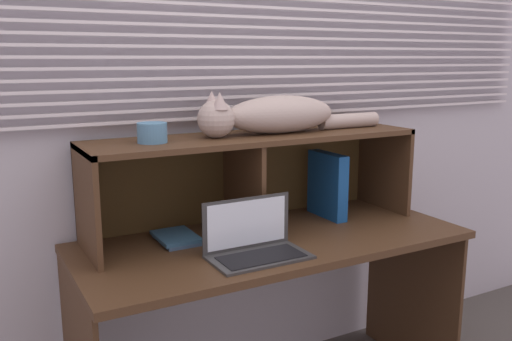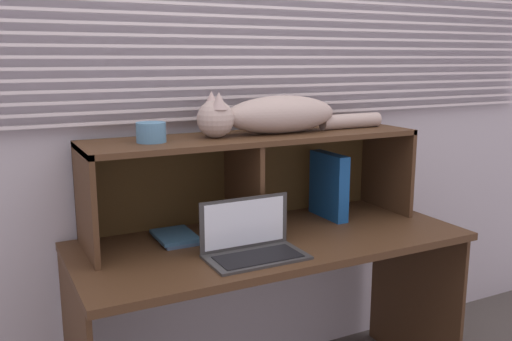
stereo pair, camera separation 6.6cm
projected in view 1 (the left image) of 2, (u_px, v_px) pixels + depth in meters
The scene contains 8 objects.
back_panel_with_blinds at pixel (231, 106), 2.42m from camera, with size 4.40×0.08×2.50m.
desk at pixel (273, 271), 2.23m from camera, with size 1.56×0.67×0.76m.
hutch_shelf_unit at pixel (251, 161), 2.29m from camera, with size 1.40×0.36×0.40m.
cat at pixel (273, 115), 2.26m from camera, with size 0.87×0.19×0.18m.
laptop at pixel (255, 244), 1.99m from camera, with size 0.36×0.21×0.20m.
binder_upright at pixel (327, 185), 2.46m from camera, with size 0.06×0.23×0.29m, color #15488C.
book_stack at pixel (177, 238), 2.15m from camera, with size 0.16×0.21×0.03m.
small_basket at pixel (152, 133), 2.03m from camera, with size 0.11×0.11×0.07m, color teal.
Camera 1 is at (-1.07, -1.63, 1.47)m, focal length 38.55 mm.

